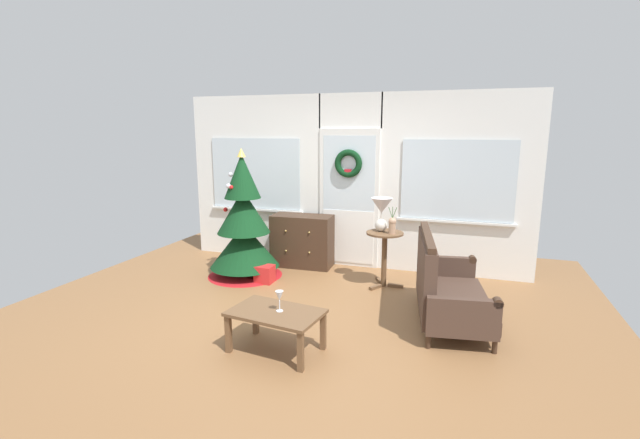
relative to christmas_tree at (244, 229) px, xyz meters
The scene contains 11 objects.
ground_plane 1.81m from the christmas_tree, 41.37° to the right, with size 6.76×6.76×0.00m, color brown.
back_wall_with_door 1.70m from the christmas_tree, 37.69° to the left, with size 5.20×0.19×2.55m.
christmas_tree is the anchor object (origin of this frame).
dresser_cabinet 0.96m from the christmas_tree, 48.11° to the left, with size 0.92×0.47×0.78m.
settee_sofa 2.85m from the christmas_tree, 13.87° to the right, with size 0.91×1.56×0.96m.
side_table 1.96m from the christmas_tree, ahead, with size 0.50×0.48×0.73m.
table_lamp 1.93m from the christmas_tree, ahead, with size 0.28×0.28×0.44m.
flower_vase 2.06m from the christmas_tree, ahead, with size 0.11×0.10×0.35m.
coffee_table 2.32m from the christmas_tree, 54.89° to the right, with size 0.90×0.63×0.39m.
wine_glass 2.31m from the christmas_tree, 54.00° to the right, with size 0.08×0.08×0.20m.
gift_box 0.71m from the christmas_tree, 25.34° to the right, with size 0.24×0.21×0.24m, color red.
Camera 1 is at (1.67, -4.28, 2.03)m, focal length 24.95 mm.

